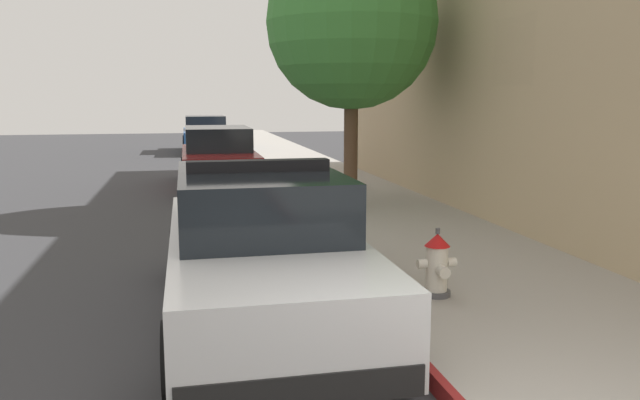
{
  "coord_description": "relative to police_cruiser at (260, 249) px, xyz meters",
  "views": [
    {
      "loc": [
        -1.93,
        -2.73,
        2.32
      ],
      "look_at": [
        -0.23,
        5.13,
        1.0
      ],
      "focal_mm": 35.06,
      "sensor_mm": 36.0,
      "label": 1
    }
  ],
  "objects": [
    {
      "name": "street_tree",
      "position": [
        2.52,
        5.74,
        3.0
      ],
      "size": [
        3.36,
        3.36,
        5.28
      ],
      "color": "brown",
      "rests_on": "sidewalk_pavement"
    },
    {
      "name": "curb_painted_edge",
      "position": [
        1.15,
        6.33,
        -0.67
      ],
      "size": [
        0.08,
        60.0,
        0.16
      ],
      "primitive_type": "cube",
      "color": "maroon",
      "rests_on": "ground"
    },
    {
      "name": "parked_car_dark_far",
      "position": [
        0.14,
        21.06,
        -0.0
      ],
      "size": [
        1.94,
        4.84,
        1.56
      ],
      "color": "navy",
      "rests_on": "ground"
    },
    {
      "name": "sidewalk_pavement",
      "position": [
        2.83,
        6.33,
        -0.67
      ],
      "size": [
        3.28,
        60.0,
        0.16
      ],
      "primitive_type": "cube",
      "color": "#9E9991",
      "rests_on": "ground"
    },
    {
      "name": "parked_car_silver_ahead",
      "position": [
        0.1,
        10.22,
        -0.0
      ],
      "size": [
        1.94,
        4.84,
        1.56
      ],
      "color": "maroon",
      "rests_on": "ground"
    },
    {
      "name": "police_cruiser",
      "position": [
        0.0,
        0.0,
        0.0
      ],
      "size": [
        1.94,
        4.84,
        1.68
      ],
      "color": "white",
      "rests_on": "ground"
    },
    {
      "name": "ground_plane",
      "position": [
        -3.17,
        6.33,
        -0.84
      ],
      "size": [
        32.92,
        60.0,
        0.2
      ],
      "primitive_type": "cube",
      "color": "#353538"
    },
    {
      "name": "fire_hydrant",
      "position": [
        1.92,
        -0.18,
        -0.24
      ],
      "size": [
        0.44,
        0.4,
        0.76
      ],
      "color": "#4C4C51",
      "rests_on": "sidewalk_pavement"
    }
  ]
}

